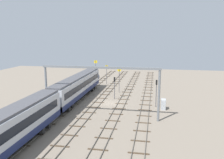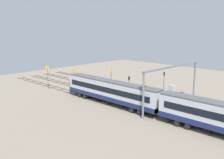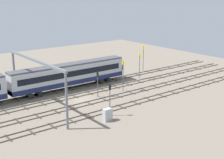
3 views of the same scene
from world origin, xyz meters
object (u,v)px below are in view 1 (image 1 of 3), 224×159
object	(u,v)px
train	(54,102)
speed_sign_far_trackside	(107,72)
relay_cabinet	(163,104)
speed_sign_near_foreground	(119,77)
signal_light_trackside_approach	(115,85)
signal_light_trackside_departure	(156,89)
speed_sign_mid_trackside	(96,67)
overhead_gantry	(100,79)

from	to	relation	value
train	speed_sign_far_trackside	distance (m)	27.72
train	relay_cabinet	distance (m)	19.03
speed_sign_near_foreground	speed_sign_far_trackside	world-z (taller)	speed_sign_near_foreground
train	speed_sign_near_foreground	size ratio (longest dim) A/B	8.64
relay_cabinet	train	bearing A→B (deg)	114.72
speed_sign_far_trackside	signal_light_trackside_approach	bearing A→B (deg)	-161.85
train	speed_sign_far_trackside	world-z (taller)	speed_sign_far_trackside
speed_sign_near_foreground	relay_cabinet	world-z (taller)	speed_sign_near_foreground
train	signal_light_trackside_approach	size ratio (longest dim) A/B	10.84
speed_sign_near_foreground	speed_sign_far_trackside	xyz separation A→B (m)	(8.57, 4.79, -0.33)
signal_light_trackside_departure	signal_light_trackside_approach	bearing A→B (deg)	65.96
speed_sign_mid_trackside	overhead_gantry	bearing A→B (deg)	-164.20
overhead_gantry	signal_light_trackside_departure	bearing A→B (deg)	-49.16
train	speed_sign_far_trackside	xyz separation A→B (m)	(27.58, -2.69, 0.72)
train	speed_sign_mid_trackside	bearing A→B (deg)	2.95
overhead_gantry	signal_light_trackside_approach	xyz separation A→B (m)	(11.41, -0.33, -3.27)
overhead_gantry	relay_cabinet	distance (m)	13.02
relay_cabinet	speed_sign_mid_trackside	bearing A→B (deg)	37.23
overhead_gantry	signal_light_trackside_departure	distance (m)	12.04
signal_light_trackside_approach	signal_light_trackside_departure	world-z (taller)	signal_light_trackside_departure
train	speed_sign_far_trackside	size ratio (longest dim) A/B	9.51
speed_sign_mid_trackside	relay_cabinet	world-z (taller)	speed_sign_mid_trackside
train	relay_cabinet	size ratio (longest dim) A/B	27.31
speed_sign_near_foreground	signal_light_trackside_departure	world-z (taller)	speed_sign_near_foreground
speed_sign_near_foreground	signal_light_trackside_departure	distance (m)	12.79
speed_sign_near_foreground	signal_light_trackside_approach	bearing A→B (deg)	179.30
train	speed_sign_near_foreground	xyz separation A→B (m)	(19.01, -7.48, 1.05)
train	overhead_gantry	bearing A→B (deg)	-75.97
speed_sign_far_trackside	signal_light_trackside_approach	size ratio (longest dim) A/B	1.14
speed_sign_far_trackside	signal_light_trackside_departure	xyz separation A→B (m)	(-18.19, -13.21, -0.09)
signal_light_trackside_departure	train	bearing A→B (deg)	120.57
speed_sign_near_foreground	speed_sign_mid_trackside	bearing A→B (deg)	33.64
overhead_gantry	speed_sign_near_foreground	world-z (taller)	overhead_gantry
speed_sign_mid_trackside	speed_sign_far_trackside	world-z (taller)	speed_sign_mid_trackside
overhead_gantry	train	bearing A→B (deg)	104.03
speed_sign_mid_trackside	signal_light_trackside_approach	size ratio (longest dim) A/B	1.30
overhead_gantry	speed_sign_mid_trackside	xyz separation A→B (m)	(31.03, 8.78, -2.40)
speed_sign_mid_trackside	relay_cabinet	bearing A→B (deg)	-142.77
speed_sign_near_foreground	speed_sign_mid_trackside	world-z (taller)	speed_sign_mid_trackside
train	signal_light_trackside_approach	xyz separation A→B (m)	(13.18, -7.41, 0.38)
speed_sign_mid_trackside	signal_light_trackside_departure	xyz separation A→B (m)	(-23.41, -17.59, -0.63)
train	speed_sign_mid_trackside	xyz separation A→B (m)	(32.80, 1.69, 1.25)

